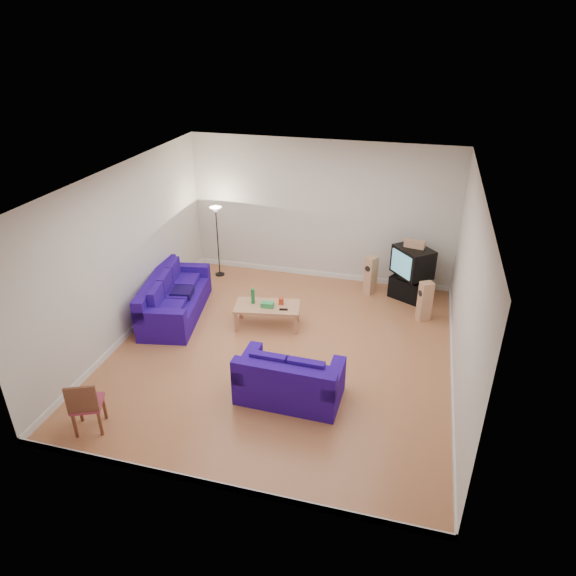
% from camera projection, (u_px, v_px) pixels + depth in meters
% --- Properties ---
extents(room, '(6.01, 6.51, 3.21)m').
position_uv_depth(room, '(282.00, 275.00, 8.72)').
color(room, brown).
rests_on(room, ground).
extents(sofa_three_seat, '(1.36, 2.38, 0.87)m').
position_uv_depth(sofa_three_seat, '(173.00, 301.00, 10.45)').
color(sofa_three_seat, navy).
rests_on(sofa_three_seat, ground).
extents(sofa_loveseat, '(1.65, 0.95, 0.81)m').
position_uv_depth(sofa_loveseat, '(289.00, 383.00, 8.09)').
color(sofa_loveseat, navy).
rests_on(sofa_loveseat, ground).
extents(coffee_table, '(1.35, 0.84, 0.46)m').
position_uv_depth(coffee_table, '(267.00, 308.00, 10.02)').
color(coffee_table, tan).
rests_on(coffee_table, ground).
extents(bottle, '(0.08, 0.08, 0.32)m').
position_uv_depth(bottle, '(253.00, 296.00, 10.01)').
color(bottle, '#197233').
rests_on(bottle, coffee_table).
extents(tissue_box, '(0.25, 0.14, 0.10)m').
position_uv_depth(tissue_box, '(267.00, 305.00, 9.93)').
color(tissue_box, green).
rests_on(tissue_box, coffee_table).
extents(red_canister, '(0.13, 0.13, 0.13)m').
position_uv_depth(red_canister, '(281.00, 301.00, 10.01)').
color(red_canister, red).
rests_on(red_canister, coffee_table).
extents(remote, '(0.17, 0.09, 0.02)m').
position_uv_depth(remote, '(284.00, 309.00, 9.84)').
color(remote, black).
rests_on(remote, coffee_table).
extents(tv_stand, '(0.89, 0.74, 0.48)m').
position_uv_depth(tv_stand, '(409.00, 289.00, 11.11)').
color(tv_stand, black).
rests_on(tv_stand, ground).
extents(av_receiver, '(0.49, 0.43, 0.10)m').
position_uv_depth(av_receiver, '(409.00, 276.00, 10.99)').
color(av_receiver, black).
rests_on(av_receiver, tv_stand).
extents(television, '(0.96, 0.98, 0.62)m').
position_uv_depth(television, '(413.00, 262.00, 10.81)').
color(television, black).
rests_on(television, av_receiver).
extents(centre_speaker, '(0.45, 0.25, 0.15)m').
position_uv_depth(centre_speaker, '(415.00, 244.00, 10.68)').
color(centre_speaker, tan).
rests_on(centre_speaker, television).
extents(speaker_left, '(0.30, 0.32, 0.86)m').
position_uv_depth(speaker_left, '(371.00, 275.00, 11.25)').
color(speaker_left, tan).
rests_on(speaker_left, ground).
extents(speaker_right, '(0.31, 0.29, 0.83)m').
position_uv_depth(speaker_right, '(425.00, 301.00, 10.23)').
color(speaker_right, tan).
rests_on(speaker_right, ground).
extents(floor_lamp, '(0.29, 0.29, 1.68)m').
position_uv_depth(floor_lamp, '(216.00, 220.00, 11.63)').
color(floor_lamp, black).
rests_on(floor_lamp, ground).
extents(dining_chair, '(0.56, 0.56, 0.90)m').
position_uv_depth(dining_chair, '(86.00, 404.00, 7.35)').
color(dining_chair, brown).
rests_on(dining_chair, ground).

